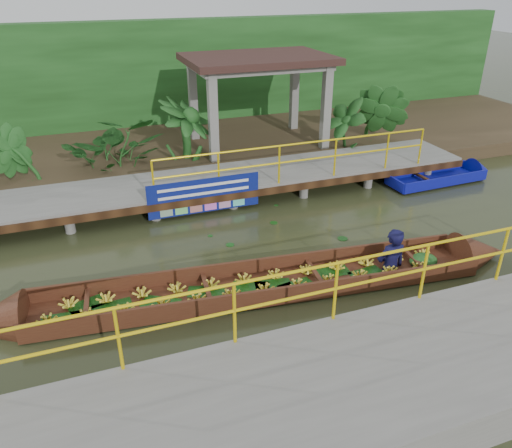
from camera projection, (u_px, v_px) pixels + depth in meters
name	position (u px, v px, depth m)	size (l,w,h in m)	color
ground	(227.00, 266.00, 10.35)	(80.00, 80.00, 0.00)	#282E17
land_strip	(160.00, 148.00, 16.53)	(30.00, 8.00, 0.45)	#322819
far_dock	(189.00, 185.00, 13.01)	(16.00, 2.06, 1.66)	slate
near_dock	(383.00, 383.00, 7.00)	(18.00, 2.40, 1.73)	slate
pavilion	(258.00, 68.00, 15.28)	(4.40, 3.00, 3.00)	slate
foliage_backdrop	(143.00, 80.00, 17.83)	(30.00, 0.80, 4.00)	#163A12
vendor_boat	(280.00, 278.00, 9.51)	(10.61, 2.10, 2.25)	#3C1A10
moored_blue_boat	(458.00, 175.00, 14.63)	(3.42, 1.04, 0.81)	#0D1192
blue_banner	(204.00, 195.00, 12.24)	(2.81, 0.04, 0.88)	navy
tropical_plants	(179.00, 133.00, 14.26)	(14.42, 1.42, 1.77)	#163A12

